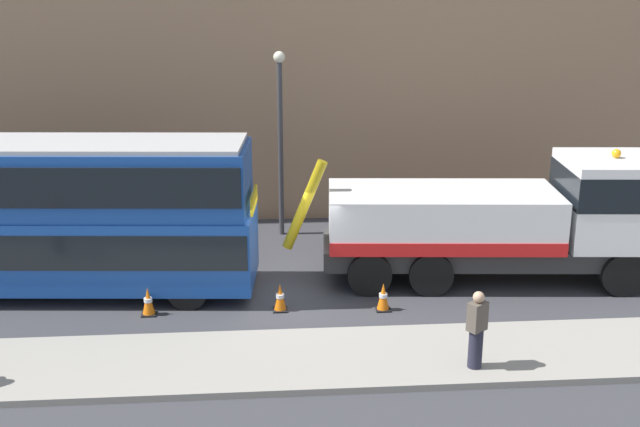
{
  "coord_description": "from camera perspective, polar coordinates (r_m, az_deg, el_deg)",
  "views": [
    {
      "loc": [
        -0.68,
        -19.39,
        8.11
      ],
      "look_at": [
        0.81,
        0.27,
        2.0
      ],
      "focal_mm": 43.84,
      "sensor_mm": 36.0,
      "label": 1
    }
  ],
  "objects": [
    {
      "name": "ground_plane",
      "position": [
        21.03,
        -2.16,
        -5.48
      ],
      "size": [
        120.0,
        120.0,
        0.0
      ],
      "primitive_type": "plane",
      "color": "#38383D"
    },
    {
      "name": "near_kerb",
      "position": [
        17.2,
        -1.6,
        -10.64
      ],
      "size": [
        60.0,
        2.8,
        0.15
      ],
      "primitive_type": "cube",
      "color": "gray",
      "rests_on": "ground_plane"
    },
    {
      "name": "recovery_tow_truck",
      "position": [
        21.65,
        13.57,
        -0.34
      ],
      "size": [
        10.22,
        3.33,
        3.67
      ],
      "rotation": [
        0.0,
        0.0,
        -0.08
      ],
      "color": "#2D2D2D",
      "rests_on": "ground_plane"
    },
    {
      "name": "double_decker_bus",
      "position": [
        21.31,
        -19.77,
        0.16
      ],
      "size": [
        11.17,
        3.41,
        4.06
      ],
      "rotation": [
        0.0,
        0.0,
        -0.08
      ],
      "color": "#19479E",
      "rests_on": "ground_plane"
    },
    {
      "name": "pedestrian_bystander",
      "position": [
        16.71,
        11.36,
        -8.38
      ],
      "size": [
        0.48,
        0.44,
        1.71
      ],
      "rotation": [
        0.0,
        0.0,
        2.19
      ],
      "color": "#232333",
      "rests_on": "near_kerb"
    },
    {
      "name": "traffic_cone_near_bus",
      "position": [
        19.79,
        -12.43,
        -6.33
      ],
      "size": [
        0.36,
        0.36,
        0.72
      ],
      "color": "orange",
      "rests_on": "ground_plane"
    },
    {
      "name": "traffic_cone_midway",
      "position": [
        19.59,
        -2.93,
        -6.17
      ],
      "size": [
        0.36,
        0.36,
        0.72
      ],
      "color": "orange",
      "rests_on": "ground_plane"
    },
    {
      "name": "traffic_cone_near_truck",
      "position": [
        19.65,
        4.64,
        -6.13
      ],
      "size": [
        0.36,
        0.36,
        0.72
      ],
      "color": "orange",
      "rests_on": "ground_plane"
    },
    {
      "name": "street_lamp",
      "position": [
        24.42,
        -2.92,
        6.25
      ],
      "size": [
        0.36,
        0.36,
        5.83
      ],
      "color": "#38383D",
      "rests_on": "ground_plane"
    }
  ]
}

